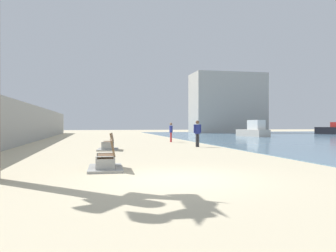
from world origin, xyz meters
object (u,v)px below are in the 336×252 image
(bench_near, at_px, (106,162))
(boat_outer, at_px, (336,130))
(bench_far, at_px, (108,146))
(person_standing, at_px, (197,131))
(boat_mid_bay, at_px, (254,131))
(person_walking, at_px, (171,131))

(bench_near, relative_size, boat_outer, 0.39)
(boat_outer, bearing_deg, bench_far, -145.07)
(person_standing, height_order, boat_mid_bay, boat_mid_bay)
(person_standing, relative_size, boat_outer, 0.32)
(person_walking, distance_m, person_standing, 6.24)
(boat_mid_bay, bearing_deg, bench_far, -135.27)
(boat_mid_bay, height_order, boat_outer, boat_mid_bay)
(bench_near, distance_m, person_walking, 17.40)
(boat_outer, bearing_deg, bench_near, -136.37)
(bench_near, height_order, person_standing, person_standing)
(person_walking, relative_size, boat_mid_bay, 0.36)
(boat_outer, bearing_deg, boat_mid_bay, -159.99)
(boat_mid_bay, xyz_separation_m, boat_outer, (15.17, 5.52, -0.03))
(person_walking, height_order, boat_mid_bay, boat_mid_bay)
(bench_far, distance_m, boat_outer, 39.65)
(bench_far, height_order, boat_mid_bay, boat_mid_bay)
(boat_mid_bay, distance_m, boat_outer, 16.14)
(boat_outer, bearing_deg, person_standing, -141.54)
(bench_near, relative_size, boat_mid_bay, 0.48)
(bench_far, height_order, boat_outer, boat_outer)
(bench_near, bearing_deg, person_standing, 58.60)
(bench_near, bearing_deg, boat_mid_bay, 55.53)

